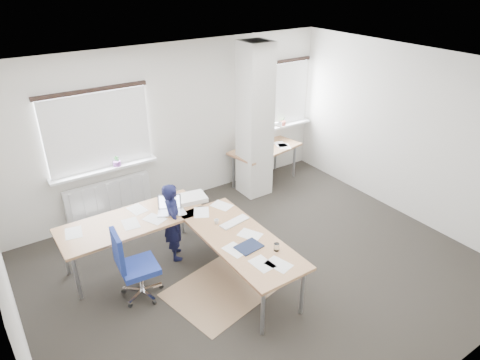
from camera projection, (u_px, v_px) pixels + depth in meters
ground at (259, 270)px, 6.10m from camera, size 6.00×6.00×0.00m
room_shell at (253, 143)px, 5.72m from camera, size 6.04×5.04×2.82m
floor_mat at (220, 291)px, 5.71m from camera, size 1.47×1.32×0.01m
white_crate at (98, 228)px, 6.78m from camera, size 0.48×0.34×0.29m
desk_main at (188, 229)px, 5.78m from camera, size 2.41×2.60×0.96m
desk_side at (265, 150)px, 8.22m from camera, size 1.50×0.93×1.22m
task_chair at (137, 279)px, 5.49m from camera, size 0.56×0.56×1.04m
person at (174, 221)px, 6.12m from camera, size 0.40×0.50×1.20m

